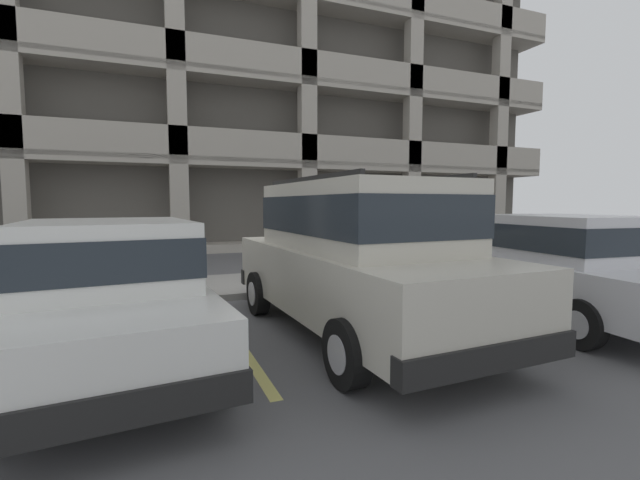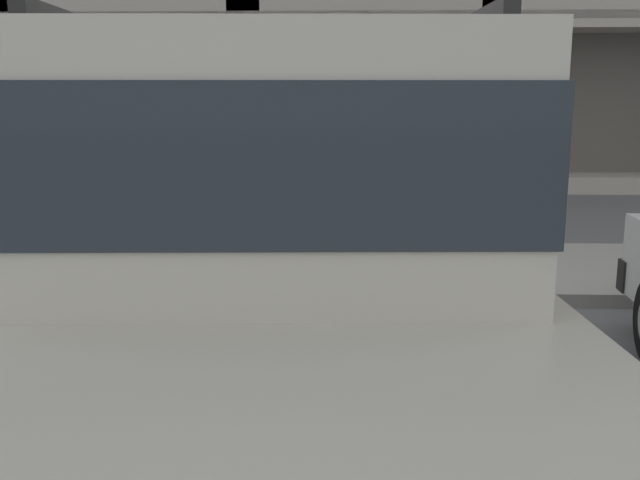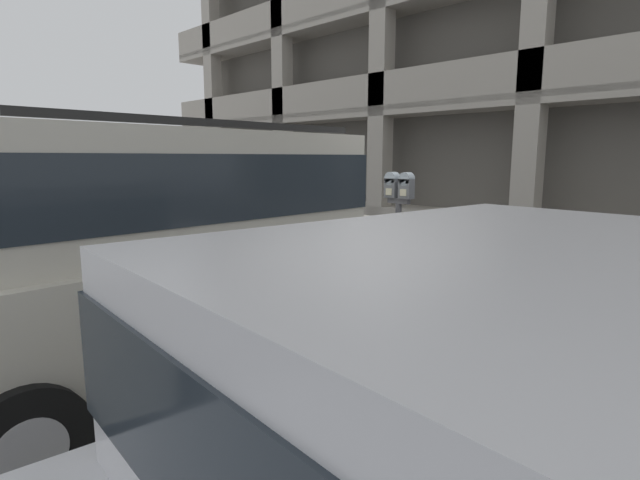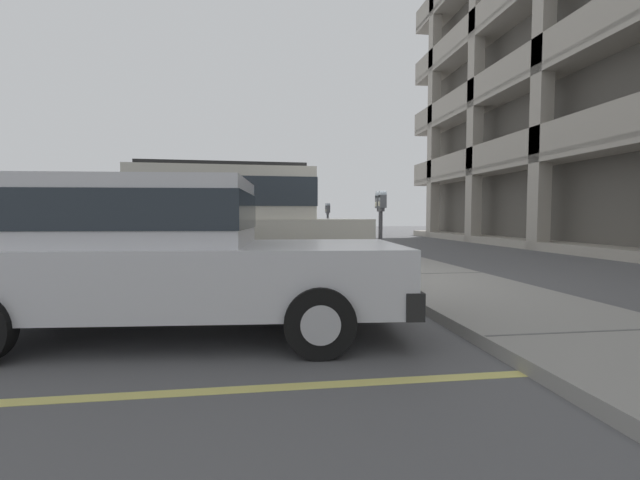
# 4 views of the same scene
# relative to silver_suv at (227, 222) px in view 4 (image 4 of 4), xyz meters

# --- Properties ---
(ground_plane) EXTENTS (80.00, 80.00, 0.10)m
(ground_plane) POSITION_rel_silver_suv_xyz_m (0.01, 2.30, -1.14)
(ground_plane) COLOR #565659
(sidewalk) EXTENTS (40.00, 2.20, 0.12)m
(sidewalk) POSITION_rel_silver_suv_xyz_m (0.01, 3.60, -1.03)
(sidewalk) COLOR gray
(sidewalk) RESTS_ON ground_plane
(parking_stall_lines) EXTENTS (12.35, 4.80, 0.01)m
(parking_stall_lines) POSITION_rel_silver_suv_xyz_m (1.54, 0.90, -1.08)
(parking_stall_lines) COLOR #DBD16B
(parking_stall_lines) RESTS_ON ground_plane
(silver_suv) EXTENTS (2.16, 4.85, 2.03)m
(silver_suv) POSITION_rel_silver_suv_xyz_m (0.00, 0.00, 0.00)
(silver_suv) COLOR beige
(silver_suv) RESTS_ON ground_plane
(red_sedan) EXTENTS (2.11, 4.61, 1.54)m
(red_sedan) POSITION_rel_silver_suv_xyz_m (-2.90, -0.02, -0.27)
(red_sedan) COLOR silver
(red_sedan) RESTS_ON ground_plane
(dark_hatchback) EXTENTS (2.08, 4.60, 1.54)m
(dark_hatchback) POSITION_rel_silver_suv_xyz_m (3.10, -0.36, -0.27)
(dark_hatchback) COLOR silver
(dark_hatchback) RESTS_ON ground_plane
(parking_meter_near) EXTENTS (0.35, 0.12, 1.50)m
(parking_meter_near) POSITION_rel_silver_suv_xyz_m (0.25, 2.65, 0.15)
(parking_meter_near) COLOR #47474C
(parking_meter_near) RESTS_ON sidewalk
(parking_meter_far) EXTENTS (0.35, 0.12, 1.46)m
(parking_meter_far) POSITION_rel_silver_suv_xyz_m (-5.87, 2.70, 0.12)
(parking_meter_far) COLOR #595B60
(parking_meter_far) RESTS_ON sidewalk
(fire_hydrant) EXTENTS (0.30, 0.30, 0.70)m
(fire_hydrant) POSITION_rel_silver_suv_xyz_m (-4.72, 2.95, -0.62)
(fire_hydrant) COLOR red
(fire_hydrant) RESTS_ON sidewalk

